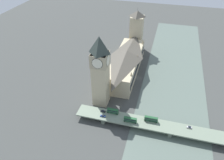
# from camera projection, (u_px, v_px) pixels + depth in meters

# --- Properties ---
(ground_plane) EXTENTS (600.00, 600.00, 0.00)m
(ground_plane) POSITION_uv_depth(u_px,v_px,m) (138.00, 78.00, 252.50)
(ground_plane) COLOR #424442
(river_water) EXTENTS (66.86, 360.00, 0.30)m
(river_water) POSITION_uv_depth(u_px,v_px,m) (173.00, 83.00, 243.94)
(river_water) COLOR slate
(river_water) RESTS_ON ground_plane
(parliament_hall) EXTENTS (27.47, 97.01, 29.08)m
(parliament_hall) POSITION_uv_depth(u_px,v_px,m) (126.00, 62.00, 253.91)
(parliament_hall) COLOR #C1B28E
(parliament_hall) RESTS_ON ground_plane
(clock_tower) EXTENTS (15.10, 15.10, 70.89)m
(clock_tower) POSITION_uv_depth(u_px,v_px,m) (100.00, 70.00, 196.11)
(clock_tower) COLOR #C1B28E
(clock_tower) RESTS_ON ground_plane
(victoria_tower) EXTENTS (16.58, 16.58, 59.19)m
(victoria_tower) POSITION_uv_depth(u_px,v_px,m) (136.00, 31.00, 293.92)
(victoria_tower) COLOR #C1B28E
(victoria_tower) RESTS_ON ground_plane
(road_bridge) EXTENTS (165.72, 14.25, 6.33)m
(road_bridge) POSITION_uv_depth(u_px,v_px,m) (171.00, 128.00, 183.39)
(road_bridge) COLOR #5D6A59
(road_bridge) RESTS_ON ground_plane
(double_decker_bus_lead) EXTENTS (11.20, 2.53, 4.72)m
(double_decker_bus_lead) POSITION_uv_depth(u_px,v_px,m) (130.00, 120.00, 186.39)
(double_decker_bus_lead) COLOR #235B33
(double_decker_bus_lead) RESTS_ON road_bridge
(double_decker_bus_mid) EXTENTS (10.12, 2.62, 4.76)m
(double_decker_bus_mid) POSITION_uv_depth(u_px,v_px,m) (113.00, 111.00, 195.02)
(double_decker_bus_mid) COLOR #235B33
(double_decker_bus_mid) RESTS_ON road_bridge
(double_decker_bus_rear) EXTENTS (11.58, 2.55, 4.65)m
(double_decker_bus_rear) POSITION_uv_depth(u_px,v_px,m) (151.00, 119.00, 187.10)
(double_decker_bus_rear) COLOR #235B33
(double_decker_bus_rear) RESTS_ON road_bridge
(car_northbound_lead) EXTENTS (4.15, 1.90, 1.40)m
(car_northbound_lead) POSITION_uv_depth(u_px,v_px,m) (189.00, 127.00, 181.99)
(car_northbound_lead) COLOR silver
(car_northbound_lead) RESTS_ON road_bridge
(car_northbound_mid) EXTENTS (4.65, 1.93, 1.53)m
(car_northbound_mid) POSITION_uv_depth(u_px,v_px,m) (103.00, 116.00, 192.64)
(car_northbound_mid) COLOR navy
(car_northbound_mid) RESTS_ON road_bridge
(car_northbound_tail) EXTENTS (4.66, 1.83, 1.41)m
(car_northbound_tail) POSITION_uv_depth(u_px,v_px,m) (103.00, 111.00, 197.54)
(car_northbound_tail) COLOR black
(car_northbound_tail) RESTS_ON road_bridge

